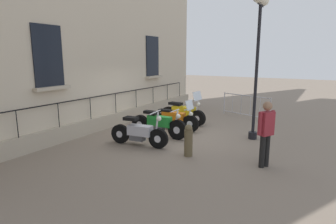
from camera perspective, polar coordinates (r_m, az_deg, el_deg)
name	(u,v)px	position (r m, az deg, el deg)	size (l,w,h in m)	color
ground_plane	(168,134)	(10.15, -0.01, -4.43)	(60.00, 60.00, 0.00)	gray
building_facade	(105,31)	(11.51, -12.81, 15.81)	(0.82, 13.01, 7.59)	beige
motorcycle_silver	(139,133)	(8.74, -5.92, -4.28)	(1.97, 0.72, 1.13)	black
motorcycle_green	(159,124)	(9.69, -1.94, -2.57)	(2.21, 0.55, 1.00)	black
motorcycle_orange	(173,119)	(10.56, 1.03, -1.41)	(2.16, 0.62, 1.20)	black
motorcycle_yellow	(183,113)	(11.51, 3.10, -0.23)	(2.08, 0.74, 1.40)	black
lamppost	(259,26)	(9.60, 18.19, 16.31)	(0.37, 1.07, 4.71)	black
crowd_barrier	(246,106)	(13.13, 15.62, 1.29)	(2.35, 0.86, 1.05)	#B7B7BF
bollard	(188,140)	(7.82, 4.21, -5.80)	(0.24, 0.24, 0.91)	brown
pedestrian_standing	(266,131)	(7.32, 19.42, -3.60)	(0.37, 0.47, 1.68)	black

